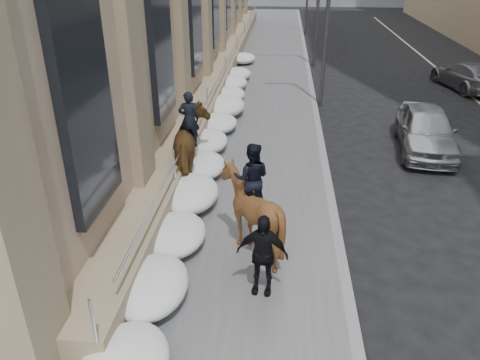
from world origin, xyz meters
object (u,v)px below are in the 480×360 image
Objects in this scene: mounted_horse_right at (251,208)px; pedestrian at (262,254)px; car_grey at (467,76)px; mounted_horse_left at (193,144)px; car_silver at (426,129)px.

pedestrian is at bearing 103.24° from mounted_horse_right.
mounted_horse_right is 18.60m from car_grey.
car_silver is (7.88, 3.28, -0.48)m from mounted_horse_left.
mounted_horse_left is at bearing 120.56° from pedestrian.
car_silver is (5.84, 6.97, -0.46)m from mounted_horse_right.
mounted_horse_left reaches higher than car_grey.
car_grey is at bearing 70.24° from car_silver.
pedestrian is 10.12m from car_silver.
mounted_horse_left is at bearing 31.51° from car_grey.
pedestrian is 0.39× the size of car_grey.
car_silver is 0.98× the size of car_grey.
mounted_horse_left is 1.03× the size of mounted_horse_right.
pedestrian is 0.40× the size of car_silver.
car_grey is (9.81, 17.10, -0.35)m from pedestrian.
pedestrian is at bearing -116.24° from car_silver.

